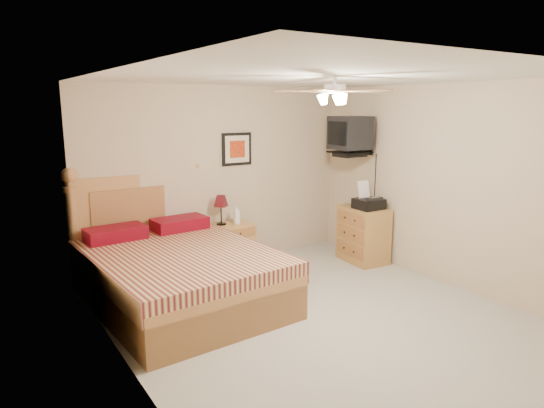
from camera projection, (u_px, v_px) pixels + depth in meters
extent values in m
plane|color=#A8A398|center=(317.00, 317.00, 5.20)|extent=(4.50, 4.50, 0.00)
cube|color=white|center=(322.00, 77.00, 4.70)|extent=(4.00, 4.50, 0.04)
cube|color=#C7B092|center=(220.00, 176.00, 6.80)|extent=(4.00, 0.04, 2.50)
cube|color=#C7B092|center=(538.00, 261.00, 3.10)|extent=(4.00, 0.04, 2.50)
cube|color=#C7B092|center=(123.00, 229.00, 3.89)|extent=(0.04, 4.50, 2.50)
cube|color=#C7B092|center=(446.00, 185.00, 6.02)|extent=(0.04, 4.50, 2.50)
cube|color=#BA7D3A|center=(232.00, 245.00, 6.82)|extent=(0.59, 0.46, 0.61)
imported|color=white|center=(237.00, 215.00, 6.73)|extent=(0.13, 0.13, 0.26)
cube|color=black|center=(237.00, 149.00, 6.86)|extent=(0.46, 0.04, 0.46)
cube|color=#A37639|center=(363.00, 235.00, 6.98)|extent=(0.52, 0.71, 0.80)
imported|color=#A89F87|center=(351.00, 204.00, 7.08)|extent=(0.25, 0.28, 0.02)
imported|color=tan|center=(350.00, 203.00, 7.07)|extent=(0.24, 0.30, 0.02)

